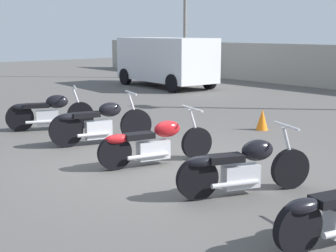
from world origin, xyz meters
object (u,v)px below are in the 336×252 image
at_px(traffic_cone_near, 262,119).
at_px(motorcycle_slot_2, 154,143).
at_px(motorcycle_slot_0, 49,112).
at_px(motorcycle_slot_3, 243,167).
at_px(parked_van, 166,60).
at_px(motorcycle_slot_1, 100,123).

bearing_deg(traffic_cone_near, motorcycle_slot_2, -79.48).
relative_size(motorcycle_slot_0, motorcycle_slot_2, 0.89).
bearing_deg(motorcycle_slot_3, motorcycle_slot_0, -158.35).
distance_m(parked_van, traffic_cone_near, 9.23).
xyz_separation_m(motorcycle_slot_1, motorcycle_slot_3, (3.88, -0.08, -0.03)).
xyz_separation_m(motorcycle_slot_0, motorcycle_slot_1, (1.97, 0.17, 0.00)).
relative_size(motorcycle_slot_0, motorcycle_slot_3, 0.95).
bearing_deg(motorcycle_slot_3, parked_van, 165.82).
distance_m(motorcycle_slot_0, motorcycle_slot_2, 3.87).
bearing_deg(motorcycle_slot_2, parked_van, 152.97).
bearing_deg(parked_van, motorcycle_slot_2, -126.95).
distance_m(motorcycle_slot_1, motorcycle_slot_2, 1.91).
bearing_deg(parked_van, motorcycle_slot_0, -143.02).
bearing_deg(motorcycle_slot_1, motorcycle_slot_3, 14.77).
relative_size(motorcycle_slot_1, motorcycle_slot_3, 1.07).
xyz_separation_m(parked_van, traffic_cone_near, (8.30, -3.93, -0.89)).
bearing_deg(motorcycle_slot_0, motorcycle_slot_2, 26.03).
bearing_deg(motorcycle_slot_2, motorcycle_slot_3, 13.80).
height_order(motorcycle_slot_2, motorcycle_slot_3, motorcycle_slot_3).
relative_size(motorcycle_slot_1, traffic_cone_near, 4.25).
bearing_deg(motorcycle_slot_1, motorcycle_slot_0, -159.23).
distance_m(motorcycle_slot_0, traffic_cone_near, 4.98).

